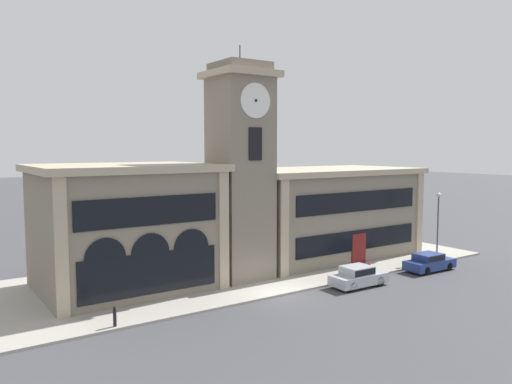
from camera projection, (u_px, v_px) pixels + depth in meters
name	position (u px, v px, depth m)	size (l,w,h in m)	color
ground_plane	(283.00, 296.00, 31.60)	(300.00, 300.00, 0.00)	#424247
sidewalk_kerb	(227.00, 273.00, 37.21)	(43.63, 13.70, 0.15)	#A39E93
clock_tower	(240.00, 172.00, 35.06)	(4.39, 4.39, 16.42)	gray
town_hall_left_wing	(125.00, 226.00, 33.05)	(11.53, 9.20, 8.29)	gray
town_hall_right_wing	(323.00, 212.00, 42.98)	(16.37, 9.20, 7.61)	gray
parked_car_near	(358.00, 276.00, 33.71)	(4.08, 1.86, 1.42)	#B2B7C1
parked_car_mid	(429.00, 262.00, 38.04)	(4.25, 1.86, 1.36)	navy
street_lamp	(438.00, 215.00, 41.04)	(0.36, 0.36, 5.56)	#4C4C51
bollard	(115.00, 317.00, 25.75)	(0.18, 0.18, 1.06)	black
fire_hydrant	(369.00, 269.00, 36.35)	(0.22, 0.22, 0.87)	red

